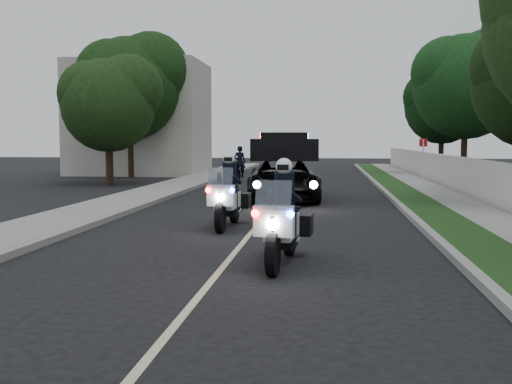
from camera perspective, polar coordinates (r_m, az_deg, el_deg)
ground at (r=11.57m, az=-2.22°, el=-5.99°), size 120.00×120.00×0.00m
curb_right at (r=21.45m, az=12.95°, el=-0.82°), size 0.20×60.00×0.15m
grass_verge at (r=21.53m, az=14.80°, el=-0.83°), size 1.20×60.00×0.16m
sidewalk_right at (r=21.75m, az=18.19°, el=-0.86°), size 1.40×60.00×0.16m
property_wall at (r=21.92m, az=20.80°, el=0.87°), size 0.22×60.00×1.50m
curb_left at (r=22.12m, az=-8.68°, el=-0.58°), size 0.20×60.00×0.15m
sidewalk_left at (r=22.43m, az=-11.39°, el=-0.53°), size 2.00×60.00×0.16m
building_far at (r=39.05m, az=-10.87°, el=6.81°), size 8.00×6.00×7.00m
lane_marking at (r=21.40m, az=1.96°, el=-0.90°), size 0.12×50.00×0.01m
police_moto_left at (r=15.20m, az=-2.64°, el=-3.34°), size 0.84×2.23×1.87m
police_moto_right at (r=10.74m, az=2.49°, el=-6.84°), size 0.96×2.27×1.88m
police_suv at (r=21.99m, az=2.59°, el=-0.75°), size 2.96×5.58×2.61m
bicycle at (r=31.37m, az=-1.54°, el=0.97°), size 0.81×1.76×0.89m
cyclist at (r=31.37m, az=-1.54°, el=0.97°), size 0.61×0.41×1.66m
sign_post at (r=28.02m, az=15.41°, el=0.31°), size 0.40×0.40×2.31m
tree_right_d at (r=37.58m, az=18.96°, el=1.37°), size 8.01×8.01×10.18m
tree_right_e at (r=44.31m, az=17.01°, el=1.93°), size 6.19×6.19×8.67m
tree_left_near at (r=29.73m, az=-13.61°, el=0.61°), size 5.40×5.40×7.38m
tree_left_far at (r=36.20m, az=-11.66°, el=1.41°), size 7.62×7.62×9.97m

